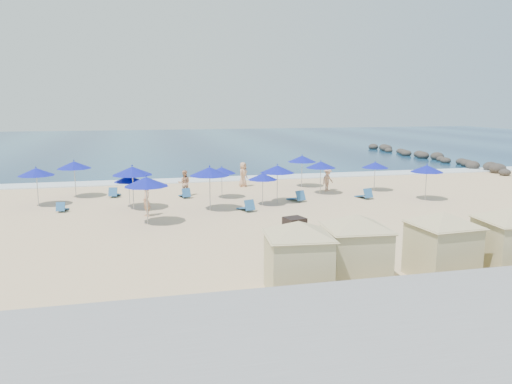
% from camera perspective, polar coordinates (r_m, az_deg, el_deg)
% --- Properties ---
extents(ground, '(160.00, 160.00, 0.00)m').
position_cam_1_polar(ground, '(26.85, 3.93, -3.35)').
color(ground, '#DCBA8B').
rests_on(ground, ground).
extents(ocean, '(160.00, 80.00, 0.06)m').
position_cam_1_polar(ocean, '(80.52, -7.93, 5.60)').
color(ocean, navy).
rests_on(ocean, ground).
extents(surf_line, '(160.00, 2.50, 0.08)m').
position_cam_1_polar(surf_line, '(41.62, -2.48, 1.54)').
color(surf_line, white).
rests_on(surf_line, ground).
extents(seawall, '(160.00, 6.10, 1.22)m').
position_cam_1_polar(seawall, '(14.94, 20.04, -12.51)').
color(seawall, gray).
rests_on(seawall, ground).
extents(rock_jetty, '(2.56, 26.66, 0.96)m').
position_cam_1_polar(rock_jetty, '(59.42, 19.04, 3.89)').
color(rock_jetty, '#282421').
rests_on(rock_jetty, ground).
extents(trash_bin, '(1.08, 1.08, 0.89)m').
position_cam_1_polar(trash_bin, '(23.89, 4.42, -3.96)').
color(trash_bin, black).
rests_on(trash_bin, ground).
extents(cabana_0, '(4.32, 4.32, 2.72)m').
position_cam_1_polar(cabana_0, '(16.49, 4.85, -6.42)').
color(cabana_0, tan).
rests_on(cabana_0, ground).
extents(cabana_1, '(4.38, 4.38, 2.76)m').
position_cam_1_polar(cabana_1, '(17.64, 11.34, -5.42)').
color(cabana_1, tan).
rests_on(cabana_1, ground).
extents(cabana_2, '(4.30, 4.30, 2.71)m').
position_cam_1_polar(cabana_2, '(19.12, 20.55, -4.75)').
color(cabana_2, tan).
rests_on(cabana_2, ground).
extents(cabana_3, '(4.45, 4.45, 2.80)m').
position_cam_1_polar(cabana_3, '(20.48, 27.16, -4.12)').
color(cabana_3, tan).
rests_on(cabana_3, ground).
extents(umbrella_0, '(2.16, 2.16, 2.46)m').
position_cam_1_polar(umbrella_0, '(33.13, -23.83, 2.13)').
color(umbrella_0, '#A5A8AD').
rests_on(umbrella_0, ground).
extents(umbrella_1, '(1.79, 1.79, 2.04)m').
position_cam_1_polar(umbrella_1, '(30.95, -14.35, 1.49)').
color(umbrella_1, '#A5A8AD').
rests_on(umbrella_1, ground).
extents(umbrella_2, '(2.23, 2.23, 2.53)m').
position_cam_1_polar(umbrella_2, '(35.28, -20.08, 2.92)').
color(umbrella_2, '#A5A8AD').
rests_on(umbrella_2, ground).
extents(umbrella_3, '(2.29, 2.29, 2.61)m').
position_cam_1_polar(umbrella_3, '(26.28, -12.44, 1.16)').
color(umbrella_3, '#A5A8AD').
rests_on(umbrella_3, ground).
extents(umbrella_4, '(1.90, 1.90, 2.17)m').
position_cam_1_polar(umbrella_4, '(33.00, -3.94, 2.49)').
color(umbrella_4, '#A5A8AD').
rests_on(umbrella_4, ground).
extents(umbrella_5, '(1.84, 1.84, 2.09)m').
position_cam_1_polar(umbrella_5, '(30.53, 0.78, 1.78)').
color(umbrella_5, '#A5A8AD').
rests_on(umbrella_5, ground).
extents(umbrella_6, '(2.36, 2.36, 2.69)m').
position_cam_1_polar(umbrella_6, '(29.15, -5.32, 2.36)').
color(umbrella_6, '#A5A8AD').
rests_on(umbrella_6, ground).
extents(umbrella_7, '(2.09, 2.09, 2.38)m').
position_cam_1_polar(umbrella_7, '(34.71, 7.42, 3.12)').
color(umbrella_7, '#A5A8AD').
rests_on(umbrella_7, ground).
extents(umbrella_8, '(2.19, 2.19, 2.49)m').
position_cam_1_polar(umbrella_8, '(31.38, 2.46, 2.63)').
color(umbrella_8, '#A5A8AD').
rests_on(umbrella_8, ground).
extents(umbrella_9, '(2.17, 2.17, 2.47)m').
position_cam_1_polar(umbrella_9, '(37.52, 5.28, 3.80)').
color(umbrella_9, '#A5A8AD').
rests_on(umbrella_9, ground).
extents(umbrella_10, '(1.91, 1.91, 2.17)m').
position_cam_1_polar(umbrella_10, '(36.66, 13.46, 3.02)').
color(umbrella_10, '#A5A8AD').
rests_on(umbrella_10, ground).
extents(umbrella_11, '(2.10, 2.10, 2.39)m').
position_cam_1_polar(umbrella_11, '(34.06, 18.95, 2.54)').
color(umbrella_11, '#A5A8AD').
rests_on(umbrella_11, ground).
extents(umbrella_12, '(2.36, 2.36, 2.68)m').
position_cam_1_polar(umbrella_12, '(30.16, -13.96, 2.36)').
color(umbrella_12, '#A5A8AD').
rests_on(umbrella_12, ground).
extents(beach_chair_0, '(0.63, 1.17, 0.61)m').
position_cam_1_polar(beach_chair_0, '(31.22, -21.30, -1.72)').
color(beach_chair_0, '#27598F').
rests_on(beach_chair_0, ground).
extents(beach_chair_1, '(0.81, 1.36, 0.70)m').
position_cam_1_polar(beach_chair_1, '(34.95, -15.90, -0.16)').
color(beach_chair_1, '#27598F').
rests_on(beach_chair_1, ground).
extents(beach_chair_2, '(0.75, 1.32, 0.69)m').
position_cam_1_polar(beach_chair_2, '(33.68, -8.11, -0.25)').
color(beach_chair_2, '#27598F').
rests_on(beach_chair_2, ground).
extents(beach_chair_3, '(0.92, 1.44, 0.73)m').
position_cam_1_polar(beach_chair_3, '(29.22, -1.05, -1.71)').
color(beach_chair_3, '#27598F').
rests_on(beach_chair_3, ground).
extents(beach_chair_4, '(0.98, 1.49, 0.75)m').
position_cam_1_polar(beach_chair_4, '(32.22, 4.74, -0.61)').
color(beach_chair_4, '#27598F').
rests_on(beach_chair_4, ground).
extents(beach_chair_5, '(0.80, 1.42, 0.74)m').
position_cam_1_polar(beach_chair_5, '(33.83, 12.34, -0.31)').
color(beach_chair_5, '#27598F').
rests_on(beach_chair_5, ground).
extents(beachgoer_0, '(0.57, 0.72, 1.72)m').
position_cam_1_polar(beachgoer_0, '(28.47, -12.41, -1.02)').
color(beachgoer_0, tan).
rests_on(beachgoer_0, ground).
extents(beachgoer_1, '(0.90, 0.73, 1.76)m').
position_cam_1_polar(beachgoer_1, '(34.29, -8.19, 1.02)').
color(beachgoer_1, tan).
rests_on(beachgoer_1, ground).
extents(beachgoer_2, '(1.23, 1.08, 1.65)m').
position_cam_1_polar(beachgoer_2, '(36.22, 8.20, 1.41)').
color(beachgoer_2, tan).
rests_on(beachgoer_2, ground).
extents(beachgoer_3, '(1.04, 1.07, 1.86)m').
position_cam_1_polar(beachgoer_3, '(37.71, -1.49, 2.02)').
color(beachgoer_3, tan).
rests_on(beachgoer_3, ground).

